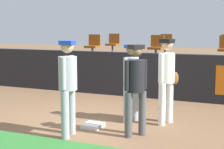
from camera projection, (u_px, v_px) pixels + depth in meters
The scene contains 12 objects.
ground_plane at pixel (86, 126), 7.55m from camera, with size 60.00×60.00×0.00m, color brown.
first_base at pixel (93, 125), 7.42m from camera, with size 0.40×0.40×0.08m, color white.
player_fielder_home at pixel (167, 75), 7.57m from camera, with size 0.45×0.54×1.84m.
player_runner_visitor at pixel (68, 82), 6.68m from camera, with size 0.40×0.51×1.84m.
player_coach_visitor at pixel (131, 78), 7.75m from camera, with size 0.41×0.46×1.71m.
player_umpire at pixel (136, 84), 6.70m from camera, with size 0.47×0.47×1.76m.
field_wall at pixel (141, 75), 10.60m from camera, with size 18.00×0.26×1.33m.
bleacher_platform at pixel (163, 71), 12.96m from camera, with size 18.00×4.80×1.00m, color #59595E.
seat_back_left at pixel (113, 43), 14.37m from camera, with size 0.47×0.44×0.84m.
seat_back_center at pixel (166, 44), 13.49m from camera, with size 0.46×0.44×0.84m.
seat_front_center at pixel (156, 46), 11.78m from camera, with size 0.45×0.44×0.84m.
seat_front_left at pixel (93, 45), 12.73m from camera, with size 0.46×0.44×0.84m.
Camera 1 is at (3.48, -6.48, 2.08)m, focal length 56.64 mm.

